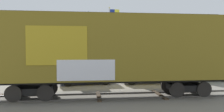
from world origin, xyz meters
The scene contains 8 objects.
ground_plane centered at (0.00, 0.00, 0.00)m, with size 260.00×260.00×0.00m, color slate.
track centered at (-1.38, 0.04, 0.04)m, with size 60.02×2.97×0.08m.
freight_car centered at (0.84, 0.00, 2.89)m, with size 14.10×3.25×5.06m.
flagpole centered at (2.39, 12.93, 4.96)m, with size 1.32×0.18×7.97m.
hillside centered at (0.02, 79.13, 6.74)m, with size 159.45×37.87×17.86m.
parked_car_blue centered at (-0.75, 4.72, 0.84)m, with size 4.51×2.29×1.68m.
parked_car_white centered at (4.25, 4.49, 0.89)m, with size 4.35×2.05×1.75m.
parked_car_green centered at (9.84, 5.17, 0.85)m, with size 4.57×1.98×1.70m.
Camera 1 is at (-0.77, -12.43, 2.92)m, focal length 33.36 mm.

